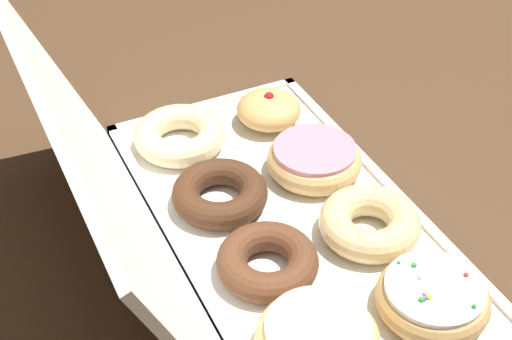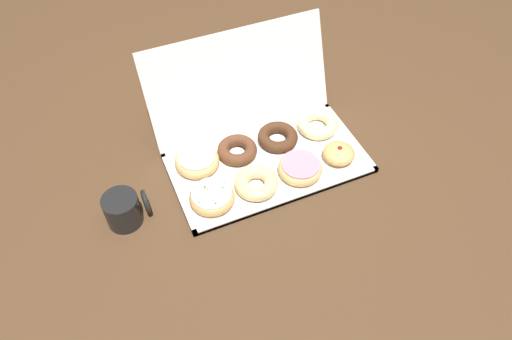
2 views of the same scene
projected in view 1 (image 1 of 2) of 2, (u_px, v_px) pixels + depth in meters
ground_plane at (290, 224)px, 0.87m from camera, size 3.00×3.00×0.00m
donut_box at (290, 220)px, 0.86m from camera, size 0.52×0.28×0.01m
box_lid_open at (111, 183)px, 0.71m from camera, size 0.52×0.12×0.27m
sprinkle_donut_0 at (433, 298)px, 0.74m from camera, size 0.12×0.12×0.04m
cruller_donut_1 at (370, 222)px, 0.83m from camera, size 0.11×0.11×0.04m
pink_frosted_donut_2 at (314, 159)px, 0.91m from camera, size 0.12×0.12×0.04m
jelly_filled_donut_3 at (269, 109)px, 0.99m from camera, size 0.09×0.09×0.05m
glazed_ring_donut_4 at (317, 339)px, 0.70m from camera, size 0.12×0.12×0.04m
chocolate_cake_ring_donut_5 at (267, 261)px, 0.78m from camera, size 0.11×0.11×0.03m
chocolate_cake_ring_donut_6 at (220, 193)px, 0.87m from camera, size 0.11×0.11×0.03m
cruller_donut_7 at (180, 135)px, 0.95m from camera, size 0.12×0.12×0.04m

